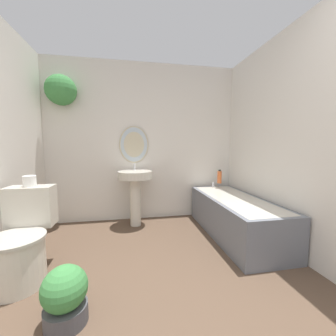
{
  "coord_description": "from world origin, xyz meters",
  "views": [
    {
      "loc": [
        -0.23,
        -0.37,
        1.14
      ],
      "look_at": [
        0.17,
        1.77,
        0.91
      ],
      "focal_mm": 22.0,
      "sensor_mm": 36.0,
      "label": 1
    }
  ],
  "objects_px": {
    "bathtub": "(235,215)",
    "toilet": "(21,243)",
    "potted_plant": "(65,295)",
    "shampoo_bottle": "(219,177)",
    "toilet_paper_roll": "(30,181)",
    "pedestal_sink": "(135,186)"
  },
  "relations": [
    {
      "from": "bathtub",
      "to": "toilet",
      "type": "bearing_deg",
      "value": -167.43
    },
    {
      "from": "toilet",
      "to": "bathtub",
      "type": "relative_size",
      "value": 0.48
    },
    {
      "from": "potted_plant",
      "to": "toilet_paper_roll",
      "type": "relative_size",
      "value": 3.49
    },
    {
      "from": "toilet",
      "to": "pedestal_sink",
      "type": "height_order",
      "value": "pedestal_sink"
    },
    {
      "from": "toilet_paper_roll",
      "to": "bathtub",
      "type": "bearing_deg",
      "value": 7.11
    },
    {
      "from": "toilet",
      "to": "pedestal_sink",
      "type": "xyz_separation_m",
      "value": [
        0.99,
        1.07,
        0.26
      ]
    },
    {
      "from": "shampoo_bottle",
      "to": "toilet_paper_roll",
      "type": "relative_size",
      "value": 1.94
    },
    {
      "from": "potted_plant",
      "to": "toilet_paper_roll",
      "type": "xyz_separation_m",
      "value": [
        -0.49,
        0.77,
        0.63
      ]
    },
    {
      "from": "bathtub",
      "to": "shampoo_bottle",
      "type": "relative_size",
      "value": 7.51
    },
    {
      "from": "pedestal_sink",
      "to": "shampoo_bottle",
      "type": "relative_size",
      "value": 4.17
    },
    {
      "from": "pedestal_sink",
      "to": "shampoo_bottle",
      "type": "distance_m",
      "value": 1.32
    },
    {
      "from": "toilet",
      "to": "toilet_paper_roll",
      "type": "bearing_deg",
      "value": 90.0
    },
    {
      "from": "potted_plant",
      "to": "toilet",
      "type": "bearing_deg",
      "value": 132.06
    },
    {
      "from": "pedestal_sink",
      "to": "bathtub",
      "type": "bearing_deg",
      "value": -24.57
    },
    {
      "from": "bathtub",
      "to": "potted_plant",
      "type": "distance_m",
      "value": 2.03
    },
    {
      "from": "shampoo_bottle",
      "to": "bathtub",
      "type": "bearing_deg",
      "value": -96.36
    },
    {
      "from": "potted_plant",
      "to": "pedestal_sink",
      "type": "bearing_deg",
      "value": 72.99
    },
    {
      "from": "toilet",
      "to": "shampoo_bottle",
      "type": "bearing_deg",
      "value": 26.06
    },
    {
      "from": "toilet_paper_roll",
      "to": "pedestal_sink",
      "type": "bearing_deg",
      "value": 40.64
    },
    {
      "from": "potted_plant",
      "to": "toilet_paper_roll",
      "type": "bearing_deg",
      "value": 122.79
    },
    {
      "from": "shampoo_bottle",
      "to": "toilet_paper_roll",
      "type": "bearing_deg",
      "value": -158.51
    },
    {
      "from": "toilet",
      "to": "toilet_paper_roll",
      "type": "relative_size",
      "value": 7.0
    }
  ]
}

